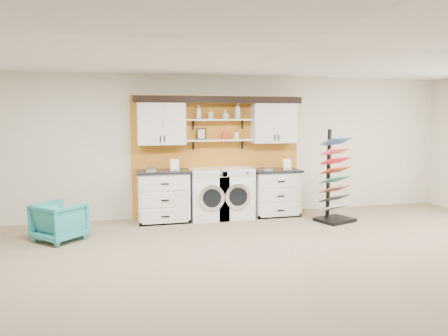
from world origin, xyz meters
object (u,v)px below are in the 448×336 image
object	(u,v)px
base_cabinet_left	(163,196)
armchair	(60,221)
base_cabinet_right	(275,192)
sample_rack	(334,193)
dryer	(233,193)
washer	(208,194)

from	to	relation	value
base_cabinet_left	armchair	bearing A→B (deg)	-154.13
base_cabinet_right	armchair	world-z (taller)	base_cabinet_right
sample_rack	armchair	size ratio (longest dim) A/B	2.53
base_cabinet_left	dryer	distance (m)	1.38
dryer	base_cabinet_left	bearing A→B (deg)	179.86
base_cabinet_right	dryer	distance (m)	0.88
dryer	armchair	world-z (taller)	dryer
base_cabinet_right	sample_rack	xyz separation A→B (m)	(0.91, -0.76, 0.08)
base_cabinet_right	dryer	xyz separation A→B (m)	(-0.88, -0.00, 0.03)
washer	base_cabinet_left	bearing A→B (deg)	179.78
dryer	washer	bearing A→B (deg)	-180.00
dryer	sample_rack	size ratio (longest dim) A/B	0.57
washer	armchair	world-z (taller)	washer
dryer	sample_rack	distance (m)	1.94
base_cabinet_left	sample_rack	size ratio (longest dim) A/B	0.57
base_cabinet_right	dryer	bearing A→B (deg)	-179.78
base_cabinet_right	sample_rack	world-z (taller)	sample_rack
dryer	armchair	size ratio (longest dim) A/B	1.44
base_cabinet_left	dryer	bearing A→B (deg)	-0.14
base_cabinet_left	dryer	xyz separation A→B (m)	(1.38, -0.00, 0.01)
washer	dryer	size ratio (longest dim) A/B	0.99
base_cabinet_left	armchair	size ratio (longest dim) A/B	1.45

